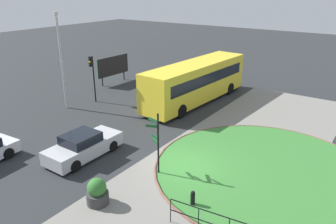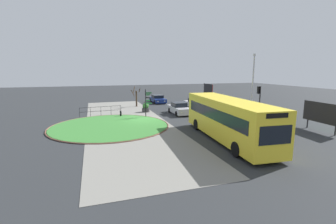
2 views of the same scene
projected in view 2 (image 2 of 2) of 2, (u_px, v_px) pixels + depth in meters
ground at (143, 120)px, 26.43m from camera, size 120.00×120.00×0.00m
sidewalk_paving at (126, 121)px, 25.86m from camera, size 32.00×8.19×0.02m
grass_island at (110, 126)px, 23.39m from camera, size 11.23×11.23×0.10m
grass_kerb_ring at (110, 126)px, 23.39m from camera, size 11.54×11.54×0.11m
signpost_directional at (147, 101)px, 27.56m from camera, size 0.79×0.74×3.32m
bollard_foreground at (121, 113)px, 28.18m from camera, size 0.20×0.20×0.76m
railing_grass_edge at (101, 110)px, 28.54m from camera, size 0.57×4.84×1.14m
bus_yellow at (227, 118)px, 18.69m from camera, size 11.39×3.29×3.24m
car_near_lane at (158, 99)px, 40.18m from camera, size 4.62×1.95×1.29m
car_far_lane at (179, 109)px, 29.98m from camera, size 4.46×1.86×1.44m
car_trailing at (195, 103)px, 34.84m from camera, size 4.46×2.09×1.32m
traffic_light_near at (259, 96)px, 25.11m from camera, size 0.49×0.29×3.78m
lamppost_tall at (253, 84)px, 27.21m from camera, size 0.32×0.32×7.27m
billboard_left at (208, 91)px, 41.24m from camera, size 3.31×0.23×3.08m
billboard_right at (322, 113)px, 21.30m from camera, size 3.96×0.31×2.62m
planter_near_signpost at (146, 108)px, 31.28m from camera, size 0.98×0.98×1.23m
street_tree_bare at (136, 97)px, 35.75m from camera, size 1.28×1.30×3.00m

